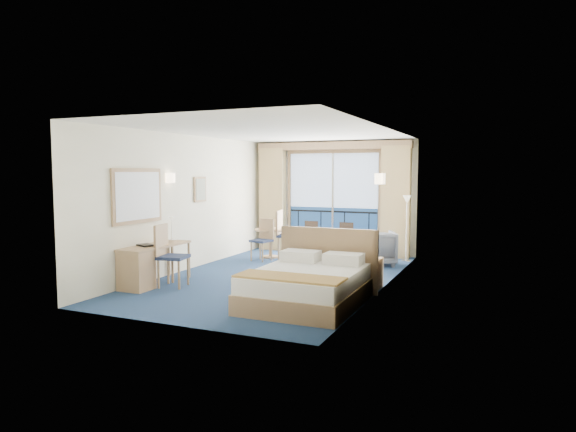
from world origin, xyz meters
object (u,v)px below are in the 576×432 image
Objects in this scene: bed at (308,285)px; desk_chair at (168,252)px; armchair at (376,248)px; table_chair_a at (285,231)px; round_table at (270,236)px; nightstand at (370,273)px; desk at (141,266)px; table_chair_b at (264,237)px; floor_lamp at (407,212)px.

desk_chair is (-2.63, 0.14, 0.31)m from bed.
table_chair_a is at bearing -22.09° from armchair.
round_table is 0.38m from table_chair_a.
nightstand is 2.20m from armchair.
nightstand is 0.47× the size of table_chair_a.
desk is 1.38× the size of desk_chair.
table_chair_a reaches higher than round_table.
nightstand is 3.46m from desk_chair.
bed is at bearing 3.41° from desk.
table_chair_a is at bearing 61.36° from table_chair_b.
bed is at bearing -42.06° from table_chair_b.
table_chair_a reaches higher than desk.
bed reaches higher than armchair.
table_chair_a reaches higher than nightstand.
nightstand is at bearing -19.04° from table_chair_b.
desk reaches higher than nightstand.
bed is at bearing -111.60° from nightstand.
bed reaches higher than nightstand.
bed is 1.35× the size of desk.
floor_lamp is at bearing -151.63° from armchair.
table_chair_a is at bearing 118.75° from bed.
floor_lamp is 2.74m from table_chair_a.
floor_lamp reaches higher than nightstand.
round_table is (0.65, 3.72, 0.11)m from desk.
desk_chair reaches higher than armchair.
table_chair_a is (-2.51, 2.11, 0.36)m from nightstand.
floor_lamp is at bearing 50.67° from desk.
round_table is at bearing 80.05° from desk.
armchair is 0.74× the size of desk_chair.
bed is at bearing -57.03° from round_table.
floor_lamp is (0.10, 2.81, 0.84)m from nightstand.
floor_lamp is at bearing 32.39° from table_chair_b.
nightstand is 3.33m from table_chair_b.
floor_lamp is 5.75m from desk.
armchair is 0.86× the size of table_chair_b.
bed is 1.86× the size of desk_chair.
desk_chair is at bearing 27.68° from armchair.
table_chair_b is (-2.43, -0.44, 0.16)m from armchair.
table_chair_a is at bearing -22.40° from desk_chair.
desk_chair is at bearing 158.84° from table_chair_a.
desk_chair is 3.42m from round_table.
armchair is at bearing 87.60° from bed.
desk is 3.78m from round_table.
desk_chair is at bearing -158.06° from nightstand.
armchair is at bearing -128.20° from floor_lamp.
floor_lamp reaches higher than table_chair_b.
nightstand is 0.65× the size of armchair.
bed is 4.05m from table_chair_a.
desk_chair is at bearing 44.43° from desk.
nightstand is 0.35× the size of desk.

